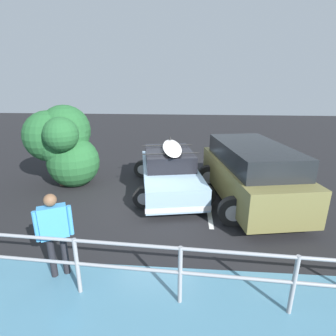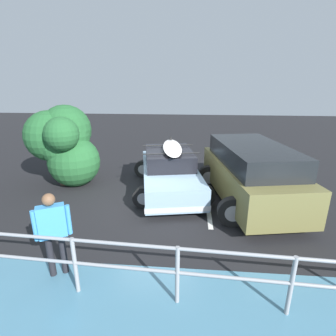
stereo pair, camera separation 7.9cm
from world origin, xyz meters
name	(u,v)px [view 2 (the right image)]	position (x,y,z in m)	size (l,w,h in m)	color
ground_plane	(158,199)	(0.00, 0.00, -0.01)	(44.00, 44.00, 0.02)	black
parking_stripe	(206,190)	(-1.50, -0.75, 0.00)	(4.86, 0.12, 0.00)	silver
sedan_car	(170,171)	(-0.28, -0.80, 0.63)	(2.82, 4.44, 1.59)	#8CADC6
suv_car	(251,173)	(-2.72, 0.00, 0.91)	(3.03, 4.56, 1.76)	brown
person_bystander	(53,228)	(1.44, 3.47, 0.98)	(0.57, 0.38, 1.63)	black
railing_fence	(177,266)	(-0.80, 3.95, 0.70)	(10.33, 0.57, 1.05)	gray
bush_near_left	(64,142)	(3.34, -1.03, 1.47)	(2.49, 2.34, 2.75)	#4C3828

